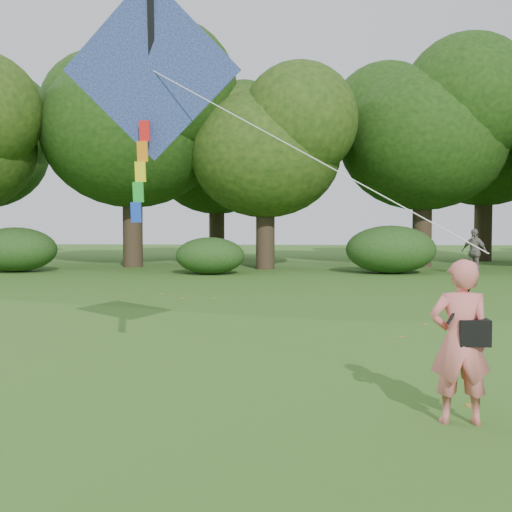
{
  "coord_description": "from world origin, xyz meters",
  "views": [
    {
      "loc": [
        -0.76,
        -7.36,
        1.99
      ],
      "look_at": [
        -1.32,
        2.0,
        1.5
      ],
      "focal_mm": 45.0,
      "sensor_mm": 36.0,
      "label": 1
    }
  ],
  "objects": [
    {
      "name": "ground",
      "position": [
        0.0,
        0.0,
        0.0
      ],
      "size": [
        100.0,
        100.0,
        0.0
      ],
      "primitive_type": "plane",
      "color": "#265114",
      "rests_on": "ground"
    },
    {
      "name": "man_kite_flyer",
      "position": [
        0.88,
        -0.98,
        0.82
      ],
      "size": [
        0.6,
        0.4,
        1.63
      ],
      "primitive_type": "imported",
      "rotation": [
        0.0,
        0.0,
        3.12
      ],
      "color": "#DF6C69",
      "rests_on": "ground"
    },
    {
      "name": "bystander_right",
      "position": [
        6.04,
        17.33,
        0.88
      ],
      "size": [
        1.03,
        1.03,
        1.76
      ],
      "primitive_type": "imported",
      "rotation": [
        0.0,
        0.0,
        -0.78
      ],
      "color": "gray",
      "rests_on": "ground"
    },
    {
      "name": "crossbody_bag",
      "position": [
        0.99,
        -1.01,
        0.92
      ],
      "size": [
        0.43,
        0.2,
        0.68
      ],
      "color": "black",
      "rests_on": "ground"
    },
    {
      "name": "flying_kite",
      "position": [
        -2.57,
        0.78,
        3.87
      ],
      "size": [
        4.85,
        2.16,
        3.37
      ],
      "color": "#235B9B",
      "rests_on": "ground"
    },
    {
      "name": "tree_line",
      "position": [
        1.67,
        22.88,
        5.6
      ],
      "size": [
        54.7,
        15.3,
        9.48
      ],
      "color": "#3A2D1E",
      "rests_on": "ground"
    },
    {
      "name": "shrub_band",
      "position": [
        -0.72,
        17.6,
        0.86
      ],
      "size": [
        39.15,
        3.22,
        1.88
      ],
      "color": "#264919",
      "rests_on": "ground"
    },
    {
      "name": "fallen_leaves",
      "position": [
        -0.7,
        3.98,
        0.01
      ],
      "size": [
        9.47,
        13.78,
        0.01
      ],
      "color": "olive",
      "rests_on": "ground"
    }
  ]
}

